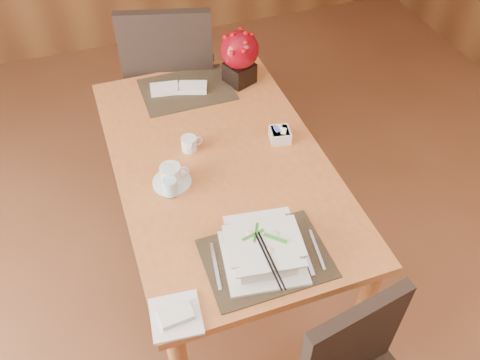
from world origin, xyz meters
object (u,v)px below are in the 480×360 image
object	(u,v)px
water_glass	(169,181)
far_chair	(172,77)
bread_plate	(176,316)
sugar_caddy	(280,135)
soup_setting	(263,250)
berry_decor	(239,54)
creamer_jug	(189,144)
dining_table	(221,176)
coffee_cup	(171,176)

from	to	relation	value
water_glass	far_chair	xyz separation A→B (m)	(0.24, 1.01, -0.22)
bread_plate	sugar_caddy	bearing A→B (deg)	46.82
soup_setting	berry_decor	distance (m)	1.12
water_glass	creamer_jug	xyz separation A→B (m)	(0.14, 0.24, -0.04)
soup_setting	sugar_caddy	bearing A→B (deg)	70.59
soup_setting	water_glass	size ratio (longest dim) A/B	2.19
creamer_jug	dining_table	bearing A→B (deg)	-50.11
coffee_cup	water_glass	xyz separation A→B (m)	(-0.02, -0.06, 0.04)
creamer_jug	far_chair	size ratio (longest dim) A/B	0.08
bread_plate	dining_table	bearing A→B (deg)	61.09
creamer_jug	berry_decor	bearing A→B (deg)	44.57
berry_decor	creamer_jug	bearing A→B (deg)	-132.71
creamer_jug	sugar_caddy	size ratio (longest dim) A/B	0.99
water_glass	dining_table	bearing A→B (deg)	25.80
coffee_cup	bread_plate	distance (m)	0.63
dining_table	creamer_jug	bearing A→B (deg)	132.61
sugar_caddy	berry_decor	size ratio (longest dim) A/B	0.32
sugar_caddy	coffee_cup	bearing A→B (deg)	-168.90
coffee_cup	far_chair	bearing A→B (deg)	76.90
coffee_cup	berry_decor	distance (m)	0.79
sugar_caddy	bread_plate	world-z (taller)	sugar_caddy
creamer_jug	bread_plate	bearing A→B (deg)	-111.31
berry_decor	bread_plate	distance (m)	1.37
water_glass	creamer_jug	size ratio (longest dim) A/B	1.67
water_glass	sugar_caddy	bearing A→B (deg)	16.56
soup_setting	bread_plate	distance (m)	0.38
dining_table	soup_setting	xyz separation A→B (m)	(-0.01, -0.55, 0.15)
berry_decor	far_chair	size ratio (longest dim) A/B	0.26
berry_decor	far_chair	xyz separation A→B (m)	(-0.29, 0.36, -0.30)
creamer_jug	berry_decor	world-z (taller)	berry_decor
water_glass	bread_plate	distance (m)	0.57
dining_table	creamer_jug	distance (m)	0.20
creamer_jug	far_chair	world-z (taller)	far_chair
coffee_cup	sugar_caddy	bearing A→B (deg)	11.10
coffee_cup	bread_plate	world-z (taller)	coffee_cup
soup_setting	sugar_caddy	xyz separation A→B (m)	(0.31, 0.59, -0.03)
soup_setting	far_chair	distance (m)	1.45
water_glass	far_chair	bearing A→B (deg)	76.58
creamer_jug	coffee_cup	bearing A→B (deg)	-127.89
creamer_jug	berry_decor	xyz separation A→B (m)	(0.38, 0.41, 0.13)
soup_setting	creamer_jug	xyz separation A→B (m)	(-0.09, 0.66, -0.03)
sugar_caddy	far_chair	distance (m)	0.92
dining_table	sugar_caddy	size ratio (longest dim) A/B	16.58
sugar_caddy	bread_plate	bearing A→B (deg)	-133.18
sugar_caddy	far_chair	bearing A→B (deg)	109.97
soup_setting	bread_plate	world-z (taller)	soup_setting
creamer_jug	sugar_caddy	distance (m)	0.41
sugar_caddy	bread_plate	size ratio (longest dim) A/B	0.54
berry_decor	dining_table	bearing A→B (deg)	-117.55
coffee_cup	bread_plate	bearing A→B (deg)	-102.91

